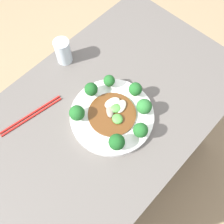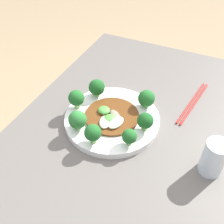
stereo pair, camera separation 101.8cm
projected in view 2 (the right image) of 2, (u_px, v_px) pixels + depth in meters
The scene contains 12 objects.
table at pixel (121, 192), 1.09m from camera, with size 1.10×0.67×0.78m.
plate at pixel (112, 119), 0.84m from camera, with size 0.30×0.30×0.02m.
broccoli_southwest at pixel (129, 137), 0.73m from camera, with size 0.04×0.04×0.05m.
broccoli_west at pixel (93, 133), 0.73m from camera, with size 0.05×0.05×0.06m.
broccoli_southeast at pixel (146, 99), 0.84m from camera, with size 0.05×0.05×0.06m.
broccoli_north at pixel (76, 98), 0.83m from camera, with size 0.05×0.05×0.07m.
broccoli_northwest at pixel (78, 120), 0.77m from camera, with size 0.05×0.05×0.06m.
broccoli_northeast at pixel (97, 87), 0.88m from camera, with size 0.05×0.05×0.06m.
broccoli_south at pixel (145, 122), 0.76m from camera, with size 0.05×0.05×0.06m.
stirfry_center at pixel (111, 117), 0.82m from camera, with size 0.17×0.17×0.02m.
drinking_glass at pixel (214, 158), 0.67m from camera, with size 0.06×0.06×0.10m.
chopsticks at pixel (193, 103), 0.91m from camera, with size 0.25×0.06×0.01m.
Camera 2 is at (-0.53, -0.21, 1.38)m, focal length 42.00 mm.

